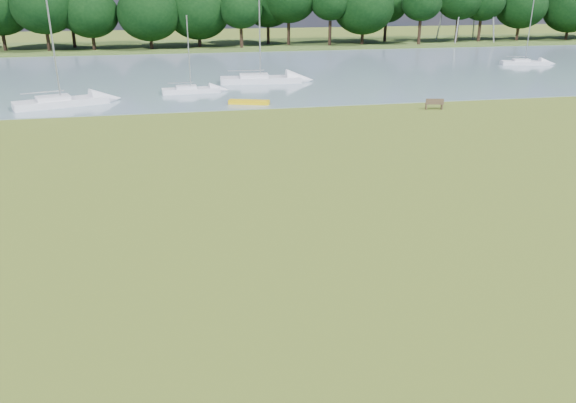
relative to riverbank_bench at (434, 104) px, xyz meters
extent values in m
plane|color=olive|center=(-14.24, -19.28, -0.44)|extent=(220.00, 220.00, 0.00)
cube|color=gray|center=(-14.24, 22.72, -0.44)|extent=(220.00, 40.00, 0.10)
cube|color=#4C6626|center=(-14.24, 52.72, -0.44)|extent=(220.00, 20.00, 0.40)
cube|color=brown|center=(-0.58, 0.20, -0.22)|extent=(0.17, 0.43, 0.43)
cube|color=brown|center=(0.61, -0.08, -0.22)|extent=(0.17, 0.43, 0.43)
cube|color=brown|center=(0.01, 0.06, 0.00)|extent=(1.47, 0.74, 0.05)
cube|color=brown|center=(-0.03, -0.12, 0.22)|extent=(1.38, 0.37, 0.42)
cube|color=#EABA0A|center=(-13.96, 4.72, -0.22)|extent=(3.38, 1.81, 0.33)
cylinder|color=black|center=(-37.24, 48.72, 1.61)|extent=(0.48, 0.48, 3.69)
ellipsoid|color=black|center=(-37.24, 48.72, 6.11)|extent=(6.76, 6.76, 5.75)
cylinder|color=black|center=(-30.24, 48.72, 1.75)|extent=(0.48, 0.48, 3.97)
ellipsoid|color=black|center=(-30.24, 48.72, 6.59)|extent=(7.73, 7.73, 6.57)
cylinder|color=black|center=(-23.24, 48.72, 1.33)|extent=(0.48, 0.48, 3.13)
ellipsoid|color=black|center=(-23.24, 48.72, 5.15)|extent=(8.70, 8.70, 7.39)
cylinder|color=black|center=(-16.24, 48.72, 1.47)|extent=(0.48, 0.48, 3.41)
ellipsoid|color=black|center=(-16.24, 48.72, 5.63)|extent=(6.76, 6.76, 5.75)
cylinder|color=black|center=(-9.24, 48.72, 1.61)|extent=(0.48, 0.48, 3.69)
ellipsoid|color=black|center=(-9.24, 48.72, 6.11)|extent=(7.73, 7.73, 6.57)
cylinder|color=black|center=(-2.24, 48.72, 1.75)|extent=(0.48, 0.48, 3.97)
ellipsoid|color=black|center=(-2.24, 48.72, 6.59)|extent=(8.70, 8.70, 7.39)
cylinder|color=black|center=(4.76, 48.72, 1.33)|extent=(0.48, 0.48, 3.13)
ellipsoid|color=black|center=(4.76, 48.72, 5.15)|extent=(6.76, 6.76, 5.75)
cylinder|color=black|center=(11.76, 48.72, 1.47)|extent=(0.48, 0.48, 3.41)
ellipsoid|color=black|center=(11.76, 48.72, 5.63)|extent=(7.73, 7.73, 6.57)
cylinder|color=black|center=(18.76, 48.72, 1.61)|extent=(0.48, 0.48, 3.69)
ellipsoid|color=black|center=(18.76, 48.72, 6.11)|extent=(8.70, 8.70, 7.39)
cylinder|color=black|center=(25.76, 48.72, 1.75)|extent=(0.48, 0.48, 3.97)
cylinder|color=black|center=(32.76, 48.72, 1.33)|extent=(0.48, 0.48, 3.13)
ellipsoid|color=black|center=(32.76, 48.72, 5.15)|extent=(7.73, 7.73, 6.57)
cylinder|color=black|center=(39.76, 48.72, 1.47)|extent=(0.48, 0.48, 3.41)
ellipsoid|color=black|center=(39.76, 48.72, 5.63)|extent=(8.70, 8.70, 7.39)
cylinder|color=black|center=(46.76, 48.72, 1.61)|extent=(0.48, 0.48, 3.69)
ellipsoid|color=black|center=(46.76, 48.72, 6.11)|extent=(6.76, 6.76, 5.75)
cube|color=silver|center=(-18.38, 10.86, -0.09)|extent=(5.18, 1.75, 0.60)
cube|color=silver|center=(-18.78, 10.84, 0.27)|extent=(1.85, 1.23, 0.38)
cylinder|color=#A5A8AD|center=(-18.38, 10.86, 3.15)|extent=(0.10, 0.10, 6.22)
cube|color=silver|center=(-11.37, 15.25, 0.00)|extent=(8.07, 2.82, 0.77)
cube|color=silver|center=(-12.00, 15.30, 0.47)|extent=(2.90, 1.95, 0.50)
cylinder|color=#A5A8AD|center=(-11.37, 15.25, 4.58)|extent=(0.13, 0.13, 8.82)
cube|color=silver|center=(-28.82, 7.04, 0.00)|extent=(7.38, 4.30, 0.77)
cube|color=silver|center=(-29.36, 6.84, 0.46)|extent=(2.88, 2.32, 0.49)
cylinder|color=#A5A8AD|center=(-28.82, 7.04, 4.88)|extent=(0.13, 0.13, 9.44)
cube|color=silver|center=(22.26, 22.14, -0.08)|extent=(5.69, 2.96, 0.62)
cube|color=silver|center=(21.83, 22.26, 0.30)|extent=(2.17, 1.68, 0.40)
cylinder|color=#A5A8AD|center=(22.26, 22.14, 3.85)|extent=(0.11, 0.11, 7.58)
camera|label=1|loc=(-19.91, -40.50, 8.66)|focal=35.00mm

